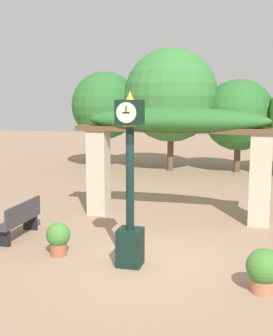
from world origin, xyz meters
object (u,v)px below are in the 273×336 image
object	(u,v)px
potted_plant_near_left	(264,269)
potted_plant_near_right	(58,237)
park_bench	(19,220)
pedestal_clock	(130,192)

from	to	relation	value
potted_plant_near_left	potted_plant_near_right	bearing A→B (deg)	169.32
potted_plant_near_left	park_bench	bearing A→B (deg)	163.37
pedestal_clock	potted_plant_near_right	xyz separation A→B (m)	(-1.67, 0.16, -1.15)
potted_plant_near_right	pedestal_clock	bearing A→B (deg)	-5.62
potted_plant_near_left	potted_plant_near_right	distance (m)	4.39
pedestal_clock	park_bench	xyz separation A→B (m)	(-3.12, 1.07, -1.11)
pedestal_clock	potted_plant_near_left	xyz separation A→B (m)	(2.65, -0.65, -1.13)
potted_plant_near_left	park_bench	size ratio (longest dim) A/B	0.47
pedestal_clock	park_bench	world-z (taller)	pedestal_clock
pedestal_clock	park_bench	size ratio (longest dim) A/B	2.10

